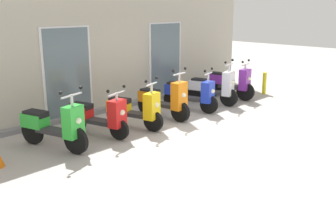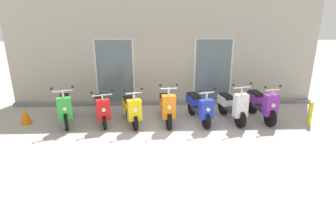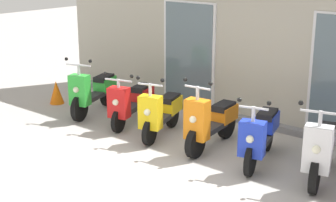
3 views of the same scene
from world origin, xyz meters
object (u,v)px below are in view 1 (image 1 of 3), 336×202
(scooter_white, at_px, (213,88))
(scooter_purple, at_px, (230,83))
(scooter_orange, at_px, (164,100))
(scooter_blue, at_px, (191,93))
(scooter_yellow, at_px, (135,109))
(scooter_red, at_px, (98,115))
(scooter_green, at_px, (54,125))
(curb_bollard, at_px, (264,83))

(scooter_white, xyz_separation_m, scooter_purple, (0.92, 0.06, 0.00))
(scooter_orange, height_order, scooter_blue, scooter_orange)
(scooter_orange, bearing_deg, scooter_purple, 0.80)
(scooter_yellow, height_order, scooter_white, scooter_white)
(scooter_red, xyz_separation_m, scooter_orange, (1.94, -0.07, 0.02))
(scooter_red, distance_m, scooter_orange, 1.94)
(scooter_green, relative_size, curb_bollard, 2.35)
(scooter_red, bearing_deg, scooter_white, -1.40)
(scooter_orange, relative_size, scooter_purple, 1.02)
(scooter_red, bearing_deg, scooter_green, -178.05)
(scooter_yellow, height_order, scooter_orange, scooter_orange)
(scooter_yellow, height_order, scooter_blue, scooter_yellow)
(scooter_blue, xyz_separation_m, curb_bollard, (3.24, -0.34, -0.14))
(scooter_blue, xyz_separation_m, scooter_purple, (1.93, 0.07, 0.01))
(scooter_green, distance_m, scooter_white, 5.00)
(scooter_green, height_order, scooter_blue, scooter_green)
(curb_bollard, bearing_deg, scooter_red, 175.85)
(scooter_orange, relative_size, curb_bollard, 2.32)
(scooter_red, distance_m, scooter_blue, 2.92)
(scooter_yellow, xyz_separation_m, curb_bollard, (5.26, -0.28, -0.11))
(scooter_purple, bearing_deg, scooter_blue, -177.84)
(scooter_yellow, relative_size, scooter_orange, 0.91)
(scooter_green, relative_size, scooter_white, 1.07)
(scooter_orange, distance_m, scooter_white, 1.99)
(scooter_green, relative_size, scooter_blue, 1.04)
(scooter_white, bearing_deg, scooter_green, 179.32)
(scooter_orange, bearing_deg, scooter_white, -0.62)
(scooter_green, xyz_separation_m, scooter_red, (1.06, 0.04, -0.03))
(scooter_red, bearing_deg, scooter_purple, -0.40)
(scooter_red, distance_m, curb_bollard, 6.18)
(scooter_yellow, distance_m, scooter_purple, 3.95)
(scooter_green, bearing_deg, curb_bollard, -3.25)
(curb_bollard, bearing_deg, scooter_white, 171.06)
(scooter_green, relative_size, scooter_purple, 1.03)
(scooter_white, relative_size, scooter_purple, 0.96)
(scooter_orange, bearing_deg, scooter_green, 179.28)
(scooter_blue, xyz_separation_m, scooter_white, (1.01, 0.01, 0.00))
(scooter_blue, height_order, curb_bollard, scooter_blue)
(scooter_green, distance_m, scooter_purple, 5.91)
(scooter_red, distance_m, scooter_yellow, 0.91)
(scooter_red, xyz_separation_m, scooter_yellow, (0.90, -0.17, 0.00))
(scooter_purple, relative_size, curb_bollard, 2.28)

